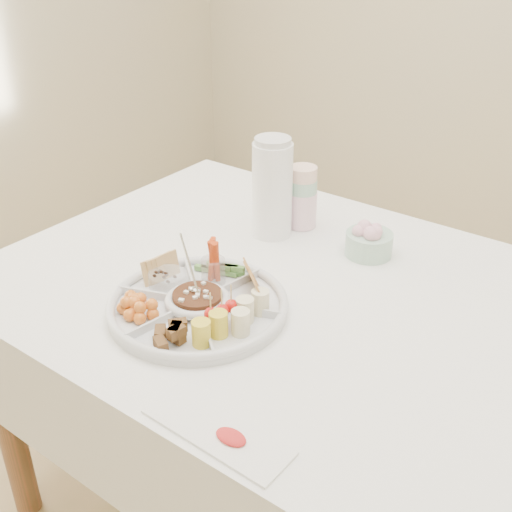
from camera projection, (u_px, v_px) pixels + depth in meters
The scene contains 13 objects.
dining_table at pixel (310, 425), 1.61m from camera, with size 1.52×1.02×0.76m, color white.
party_tray at pixel (198, 303), 1.36m from camera, with size 0.38×0.38×0.04m, color silver.
bean_dip at pixel (198, 300), 1.36m from camera, with size 0.11×0.11×0.04m, color #341D0F.
tortillas at pixel (257, 286), 1.38m from camera, with size 0.10×0.10×0.06m, color olive, non-canonical shape.
carrot_cucumber at pixel (217, 257), 1.45m from camera, with size 0.11×0.11×0.10m, color red, non-canonical shape.
pita_raisins at pixel (161, 272), 1.43m from camera, with size 0.12×0.12×0.06m, color tan, non-canonical shape.
cherries at pixel (135, 306), 1.33m from camera, with size 0.12×0.12×0.05m, color #FBA040, non-canonical shape.
granola_chunks at pixel (174, 332), 1.25m from camera, with size 0.09×0.09×0.04m, color brown, non-canonical shape.
banana_tomato at pixel (239, 314), 1.26m from camera, with size 0.12×0.12×0.10m, color #FEDB62, non-canonical shape.
cup_stack at pixel (303, 189), 1.68m from camera, with size 0.08×0.08×0.21m, color white.
thermos at pixel (272, 187), 1.63m from camera, with size 0.10×0.10×0.27m, color white.
flower_bowl at pixel (369, 239), 1.57m from camera, with size 0.12×0.12×0.09m, color silver.
placemat at pixel (217, 432), 1.06m from camera, with size 0.27×0.09×0.01m, color white.
Camera 1 is at (0.61, -1.04, 1.53)m, focal length 45.00 mm.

